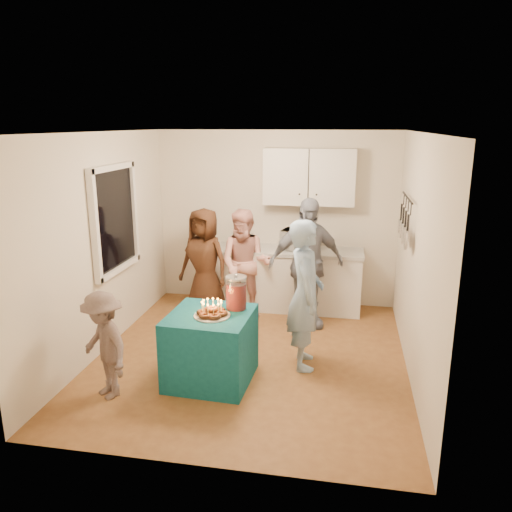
% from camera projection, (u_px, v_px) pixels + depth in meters
% --- Properties ---
extents(floor, '(4.00, 4.00, 0.00)m').
position_uv_depth(floor, '(251.00, 356.00, 5.95)').
color(floor, brown).
rests_on(floor, ground).
extents(ceiling, '(4.00, 4.00, 0.00)m').
position_uv_depth(ceiling, '(250.00, 132.00, 5.27)').
color(ceiling, white).
rests_on(ceiling, floor).
extents(back_wall, '(3.60, 3.60, 0.00)m').
position_uv_depth(back_wall, '(276.00, 219.00, 7.51)').
color(back_wall, silver).
rests_on(back_wall, floor).
extents(left_wall, '(4.00, 4.00, 0.00)m').
position_uv_depth(left_wall, '(102.00, 244.00, 5.92)').
color(left_wall, silver).
rests_on(left_wall, floor).
extents(right_wall, '(4.00, 4.00, 0.00)m').
position_uv_depth(right_wall, '(417.00, 259.00, 5.30)').
color(right_wall, silver).
rests_on(right_wall, floor).
extents(window_night, '(0.04, 1.00, 1.20)m').
position_uv_depth(window_night, '(114.00, 219.00, 6.14)').
color(window_night, black).
rests_on(window_night, left_wall).
extents(counter, '(2.20, 0.58, 0.86)m').
position_uv_depth(counter, '(285.00, 280.00, 7.42)').
color(counter, white).
rests_on(counter, floor).
extents(countertop, '(2.24, 0.62, 0.05)m').
position_uv_depth(countertop, '(286.00, 251.00, 7.30)').
color(countertop, beige).
rests_on(countertop, counter).
extents(upper_cabinet, '(1.30, 0.30, 0.80)m').
position_uv_depth(upper_cabinet, '(309.00, 177.00, 7.11)').
color(upper_cabinet, white).
rests_on(upper_cabinet, back_wall).
extents(pot_rack, '(0.12, 1.00, 0.60)m').
position_uv_depth(pot_rack, '(404.00, 219.00, 5.90)').
color(pot_rack, black).
rests_on(pot_rack, right_wall).
extents(microwave, '(0.58, 0.45, 0.29)m').
position_uv_depth(microwave, '(300.00, 240.00, 7.22)').
color(microwave, white).
rests_on(microwave, countertop).
extents(party_table, '(0.89, 0.89, 0.76)m').
position_uv_depth(party_table, '(211.00, 347.00, 5.32)').
color(party_table, '#0F5664').
rests_on(party_table, floor).
extents(donut_cake, '(0.38, 0.38, 0.18)m').
position_uv_depth(donut_cake, '(212.00, 308.00, 5.13)').
color(donut_cake, '#381C0C').
rests_on(donut_cake, party_table).
extents(punch_jar, '(0.22, 0.22, 0.34)m').
position_uv_depth(punch_jar, '(236.00, 293.00, 5.33)').
color(punch_jar, '#B5100E').
rests_on(punch_jar, party_table).
extents(man_birthday, '(0.50, 0.68, 1.70)m').
position_uv_depth(man_birthday, '(305.00, 295.00, 5.54)').
color(man_birthday, '#95B6DA').
rests_on(man_birthday, floor).
extents(woman_back_left, '(0.87, 0.69, 1.55)m').
position_uv_depth(woman_back_left, '(204.00, 262.00, 7.10)').
color(woman_back_left, brown).
rests_on(woman_back_left, floor).
extents(woman_back_center, '(0.78, 0.61, 1.55)m').
position_uv_depth(woman_back_center, '(245.00, 264.00, 7.01)').
color(woman_back_center, '#DE7874').
rests_on(woman_back_center, floor).
extents(woman_back_right, '(1.12, 0.81, 1.77)m').
position_uv_depth(woman_back_right, '(306.00, 264.00, 6.63)').
color(woman_back_right, '#0F1733').
rests_on(woman_back_right, floor).
extents(child_near_left, '(0.83, 0.76, 1.11)m').
position_uv_depth(child_near_left, '(104.00, 345.00, 4.96)').
color(child_near_left, '#5B4B49').
rests_on(child_near_left, floor).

